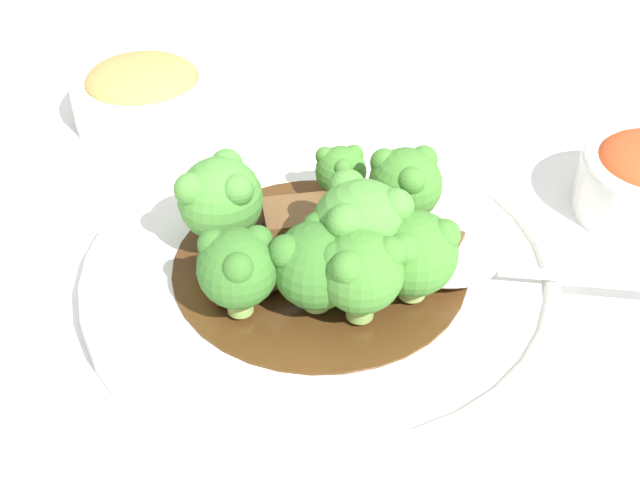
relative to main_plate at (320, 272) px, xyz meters
The scene contains 16 objects.
ground_plane 0.01m from the main_plate, ahead, with size 4.00×4.00×0.00m, color white.
main_plate is the anchor object (origin of this frame).
beef_strip_0 0.04m from the main_plate, 97.06° to the left, with size 0.08×0.05×0.01m.
beef_strip_1 0.04m from the main_plate, 160.23° to the right, with size 0.08×0.06×0.01m.
beef_strip_2 0.06m from the main_plate, ahead, with size 0.06×0.05×0.01m.
broccoli_floret_0 0.06m from the main_plate, 35.81° to the right, with size 0.06×0.06×0.06m.
broccoli_floret_1 0.07m from the main_plate, 80.80° to the left, with size 0.03×0.03×0.04m.
broccoli_floret_2 0.07m from the main_plate, behind, with size 0.05×0.05×0.06m.
broccoli_floret_3 0.07m from the main_plate, 62.54° to the right, with size 0.05×0.05×0.06m.
broccoli_floret_4 0.07m from the main_plate, 35.27° to the left, with size 0.04×0.04×0.05m.
broccoli_floret_5 0.07m from the main_plate, 149.39° to the left, with size 0.04×0.04×0.04m.
broccoli_floret_6 0.07m from the main_plate, 27.49° to the right, with size 0.05×0.05×0.05m.
broccoli_floret_7 0.07m from the main_plate, 132.71° to the right, with size 0.04×0.04×0.05m.
broccoli_floret_8 0.05m from the main_plate, 92.63° to the right, with size 0.05×0.05×0.05m.
serving_spoon 0.09m from the main_plate, ahead, with size 0.20×0.05×0.01m.
side_bowl_appetizer 0.23m from the main_plate, 127.58° to the left, with size 0.11×0.11×0.05m.
Camera 1 is at (0.02, -0.40, 0.35)m, focal length 50.00 mm.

